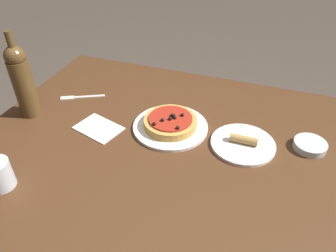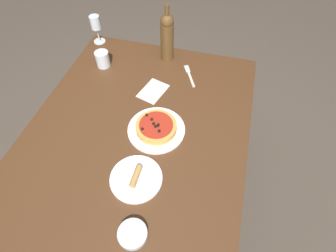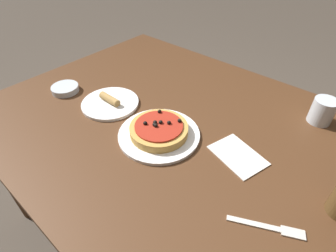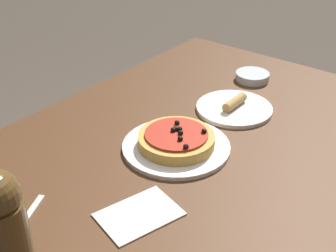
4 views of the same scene
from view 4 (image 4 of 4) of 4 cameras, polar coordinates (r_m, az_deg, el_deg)
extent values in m
cube|color=#4C2D19|center=(1.21, 5.32, -4.43)|extent=(1.39, 1.08, 0.03)
cylinder|color=#4C2D19|center=(2.07, 3.46, 0.05)|extent=(0.06, 0.06, 0.69)
cylinder|color=white|center=(1.22, 1.01, -2.54)|extent=(0.28, 0.28, 0.01)
cylinder|color=gold|center=(1.21, 1.01, -1.71)|extent=(0.20, 0.20, 0.03)
cylinder|color=#A82819|center=(1.20, 1.02, -0.99)|extent=(0.16, 0.16, 0.01)
sphere|color=black|center=(1.19, 1.54, -0.85)|extent=(0.01, 0.01, 0.01)
sphere|color=black|center=(1.17, 1.51, -1.57)|extent=(0.01, 0.01, 0.01)
sphere|color=black|center=(1.24, 1.11, 0.41)|extent=(0.01, 0.01, 0.01)
sphere|color=black|center=(1.21, 1.44, -0.37)|extent=(0.01, 0.01, 0.01)
sphere|color=black|center=(1.21, 0.89, -0.35)|extent=(0.01, 0.01, 0.01)
sphere|color=black|center=(1.21, 0.64, -0.47)|extent=(0.01, 0.01, 0.01)
sphere|color=black|center=(1.14, 2.20, -2.52)|extent=(0.01, 0.01, 0.01)
sphere|color=black|center=(1.20, 4.41, -0.63)|extent=(0.01, 0.01, 0.01)
cylinder|color=silver|center=(1.62, 10.25, 5.98)|extent=(0.11, 0.11, 0.03)
cube|color=beige|center=(1.06, -16.63, -10.36)|extent=(0.12, 0.07, 0.00)
cube|color=beige|center=(1.00, -19.07, -13.73)|extent=(0.06, 0.05, 0.00)
cylinder|color=white|center=(1.42, 8.07, 2.15)|extent=(0.23, 0.23, 0.01)
cylinder|color=#B2894C|center=(1.41, 8.13, 2.88)|extent=(0.10, 0.03, 0.03)
cube|color=silver|center=(1.02, -3.45, -10.77)|extent=(0.19, 0.16, 0.00)
camera|label=1|loc=(1.18, 59.44, 21.10)|focal=35.00mm
camera|label=2|loc=(1.81, 11.65, 41.77)|focal=28.00mm
camera|label=3|loc=(1.16, -37.35, 21.88)|focal=28.00mm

